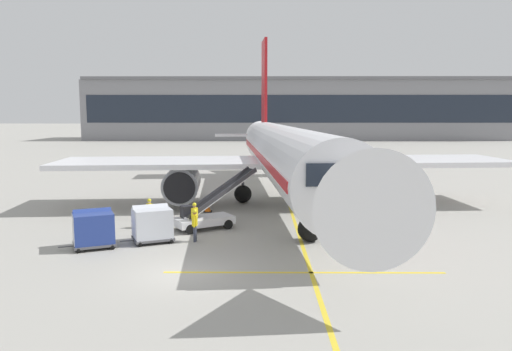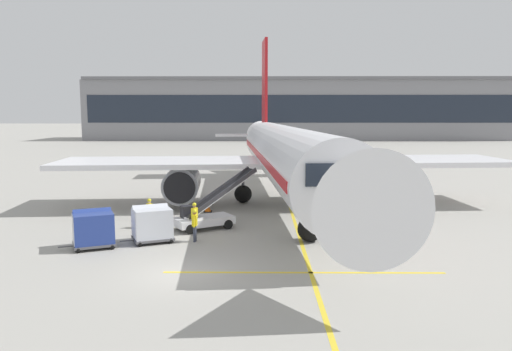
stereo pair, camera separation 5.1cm
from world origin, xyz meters
TOP-DOWN VIEW (x-y plane):
  - ground_plane at (0.00, 0.00)m, footprint 600.00×600.00m
  - parked_airplane at (5.10, 15.81)m, footprint 33.20×43.52m
  - belt_loader at (0.19, 8.12)m, footprint 4.99×3.71m
  - baggage_cart_lead at (-2.39, 5.12)m, footprint 2.81×2.26m
  - baggage_cart_second at (-5.10, 3.97)m, footprint 2.81×2.26m
  - ground_crew_by_loader at (-3.25, 8.31)m, footprint 0.43×0.46m
  - ground_crew_by_carts at (-0.41, 7.02)m, footprint 0.35×0.54m
  - ground_crew_marshaller at (-0.15, 5.16)m, footprint 0.27×0.57m
  - safety_cone_engine_keepout at (-0.55, 15.79)m, footprint 0.69×0.69m
  - safety_cone_wingtip at (-0.30, 12.96)m, footprint 0.55×0.55m
  - apron_guidance_line_lead_in at (5.45, 15.05)m, footprint 0.20×110.00m
  - apron_guidance_line_stop_bar at (5.16, 0.14)m, footprint 12.00×0.20m
  - terminal_building at (13.42, 108.46)m, footprint 107.48×19.33m

SIDE VIEW (x-z plane):
  - ground_plane at x=0.00m, z-range 0.00..0.00m
  - apron_guidance_line_lead_in at x=5.45m, z-range 0.00..0.01m
  - apron_guidance_line_stop_bar at x=5.16m, z-range 0.00..0.01m
  - safety_cone_wingtip at x=-0.30m, z-range -0.01..0.62m
  - safety_cone_engine_keepout at x=-0.55m, z-range -0.01..0.76m
  - belt_loader at x=0.19m, z-range -0.81..2.67m
  - ground_crew_by_loader at x=-3.25m, z-range 0.13..1.87m
  - ground_crew_by_carts at x=-0.41m, z-range 0.13..1.87m
  - ground_crew_marshaller at x=-0.15m, z-range 0.13..1.87m
  - baggage_cart_lead at x=-2.39m, z-range 0.04..1.96m
  - baggage_cart_second at x=-5.10m, z-range 0.04..1.96m
  - parked_airplane at x=5.10m, z-range -3.53..10.90m
  - terminal_building at x=13.42m, z-range -0.05..15.45m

